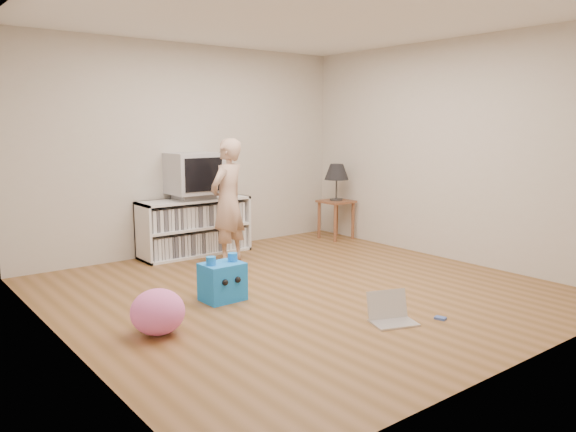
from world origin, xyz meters
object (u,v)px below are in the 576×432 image
(table_lamp, at_px, (337,173))
(person, at_px, (228,201))
(plush_blue, at_px, (222,281))
(plush_pink, at_px, (158,312))
(dvd_deck, at_px, (194,196))
(side_table, at_px, (336,210))
(crt_tv, at_px, (193,173))
(media_unit, at_px, (194,227))
(laptop, at_px, (390,314))

(table_lamp, height_order, person, person)
(plush_blue, height_order, plush_pink, plush_blue)
(person, height_order, plush_pink, person)
(dvd_deck, bearing_deg, side_table, -10.20)
(person, bearing_deg, table_lamp, 164.58)
(dvd_deck, bearing_deg, person, -80.10)
(side_table, xyz_separation_m, plush_blue, (-2.77, -1.45, -0.23))
(crt_tv, relative_size, side_table, 1.09)
(media_unit, xyz_separation_m, dvd_deck, (0.00, -0.02, 0.39))
(table_lamp, bearing_deg, plush_blue, -152.30)
(crt_tv, xyz_separation_m, side_table, (2.06, -0.37, -0.60))
(dvd_deck, bearing_deg, media_unit, 90.00)
(crt_tv, distance_m, side_table, 2.17)
(dvd_deck, relative_size, laptop, 1.04)
(crt_tv, xyz_separation_m, plush_blue, (-0.71, -1.82, -0.84))
(crt_tv, bearing_deg, media_unit, 90.00)
(crt_tv, bearing_deg, table_lamp, -10.11)
(crt_tv, xyz_separation_m, laptop, (0.08, -3.16, -0.95))
(side_table, bearing_deg, table_lamp, 0.00)
(crt_tv, distance_m, person, 0.69)
(media_unit, distance_m, laptop, 3.20)
(media_unit, bearing_deg, plush_blue, -111.13)
(dvd_deck, xyz_separation_m, laptop, (0.08, -3.17, -0.67))
(dvd_deck, height_order, side_table, dvd_deck)
(laptop, height_order, plush_pink, plush_pink)
(media_unit, height_order, plush_blue, media_unit)
(dvd_deck, height_order, plush_blue, dvd_deck)
(media_unit, relative_size, plush_blue, 3.25)
(crt_tv, height_order, plush_blue, crt_tv)
(laptop, bearing_deg, media_unit, 111.48)
(side_table, bearing_deg, plush_blue, -152.30)
(dvd_deck, bearing_deg, plush_blue, -111.29)
(media_unit, xyz_separation_m, person, (0.11, -0.63, 0.38))
(laptop, bearing_deg, plush_blue, 140.52)
(person, height_order, plush_blue, person)
(side_table, relative_size, person, 0.38)
(dvd_deck, height_order, person, person)
(media_unit, distance_m, dvd_deck, 0.39)
(side_table, height_order, plush_pink, side_table)
(side_table, relative_size, plush_blue, 1.28)
(side_table, bearing_deg, person, -172.79)
(dvd_deck, height_order, plush_pink, dvd_deck)
(table_lamp, relative_size, plush_blue, 1.20)
(dvd_deck, xyz_separation_m, side_table, (2.06, -0.37, -0.32))
(media_unit, xyz_separation_m, crt_tv, (-0.00, -0.02, 0.67))
(media_unit, distance_m, person, 0.74)
(laptop, relative_size, plush_pink, 1.02)
(media_unit, relative_size, dvd_deck, 3.11)
(dvd_deck, bearing_deg, table_lamp, -10.20)
(media_unit, distance_m, plush_blue, 1.98)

